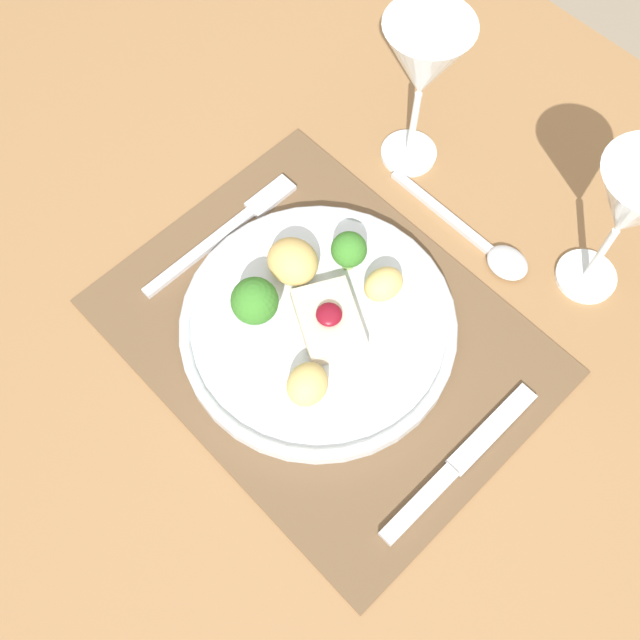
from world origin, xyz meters
TOP-DOWN VIEW (x-y plane):
  - ground_plane at (0.00, 0.00)m, footprint 8.00×8.00m
  - dining_table at (0.00, 0.00)m, footprint 1.36×1.11m
  - placemat at (0.00, 0.00)m, footprint 0.43×0.33m
  - dinner_plate at (-0.01, 0.00)m, footprint 0.29×0.29m
  - fork at (-0.17, 0.02)m, footprint 0.02×0.21m
  - knife at (0.19, -0.01)m, footprint 0.02×0.21m
  - spoon at (0.05, 0.20)m, footprint 0.19×0.04m
  - wine_glass_near at (0.15, 0.25)m, footprint 0.09×0.09m
  - wine_glass_far at (-0.10, 0.24)m, footprint 0.09×0.09m

SIDE VIEW (x-z plane):
  - ground_plane at x=0.00m, z-range 0.00..0.00m
  - dining_table at x=0.00m, z-range 0.29..1.04m
  - placemat at x=0.00m, z-range 0.75..0.76m
  - spoon at x=0.05m, z-range 0.75..0.77m
  - fork at x=-0.17m, z-range 0.76..0.76m
  - knife at x=0.19m, z-range 0.75..0.76m
  - dinner_plate at x=-0.01m, z-range 0.73..0.81m
  - wine_glass_near at x=0.15m, z-range 0.79..0.98m
  - wine_glass_far at x=-0.10m, z-range 0.80..0.99m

